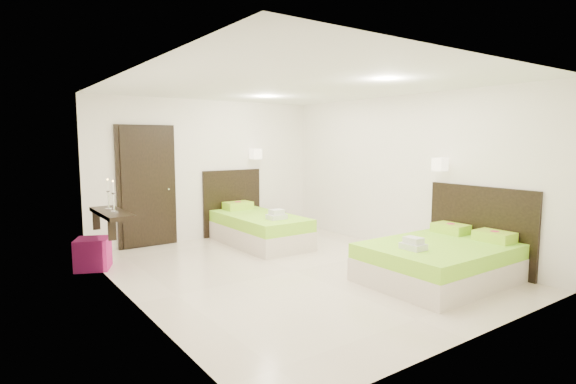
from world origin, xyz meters
TOP-DOWN VIEW (x-y plane):
  - floor at (0.00, 0.00)m, footprint 5.50×5.50m
  - bed_single at (0.48, 1.81)m, footprint 1.23×2.05m
  - bed_double at (1.37, -1.47)m, footprint 1.93×1.64m
  - nightstand at (1.49, 2.79)m, footprint 0.48×0.46m
  - ottoman at (-2.32, 1.77)m, footprint 0.59×0.59m
  - door at (-1.20, 2.70)m, footprint 1.02×0.15m
  - console_shelf at (-2.08, 1.60)m, footprint 0.35×1.20m

SIDE VIEW (x-z plane):
  - floor at x=0.00m, z-range 0.00..0.00m
  - nightstand at x=1.49m, z-range 0.00..0.35m
  - ottoman at x=-2.32m, z-range 0.00..0.45m
  - bed_double at x=1.37m, z-range -0.51..1.08m
  - bed_single at x=0.48m, z-range -0.54..1.15m
  - console_shelf at x=-2.08m, z-range 0.42..1.21m
  - door at x=-1.20m, z-range -0.02..2.12m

